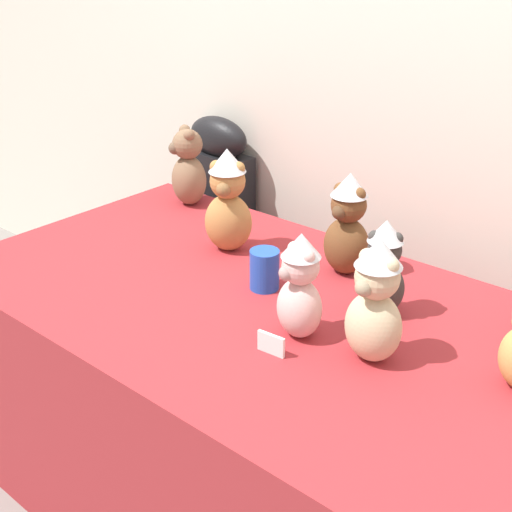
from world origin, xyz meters
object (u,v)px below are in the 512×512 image
at_px(teddy_bear_mocha, 188,169).
at_px(teddy_bear_blush, 300,287).
at_px(teddy_bear_caramel, 228,202).
at_px(party_cup_blue, 265,270).
at_px(teddy_bear_chestnut, 347,225).
at_px(display_table, 256,411).
at_px(teddy_bear_charcoal, 383,269).
at_px(instrument_case, 221,239).
at_px(teddy_bear_sand, 375,302).

bearing_deg(teddy_bear_mocha, teddy_bear_blush, 2.25).
relative_size(teddy_bear_caramel, party_cup_blue, 2.86).
height_order(teddy_bear_chestnut, teddy_bear_caramel, teddy_bear_caramel).
bearing_deg(teddy_bear_chestnut, teddy_bear_caramel, -162.17).
bearing_deg(display_table, teddy_bear_blush, -21.02).
bearing_deg(teddy_bear_chestnut, teddy_bear_charcoal, -32.67).
bearing_deg(teddy_bear_charcoal, party_cup_blue, 167.82).
relative_size(display_table, teddy_bear_caramel, 5.38).
relative_size(instrument_case, teddy_bear_sand, 3.41).
height_order(teddy_bear_blush, party_cup_blue, teddy_bear_blush).
distance_m(display_table, teddy_bear_sand, 0.64).
bearing_deg(display_table, teddy_bear_sand, -7.26).
height_order(display_table, teddy_bear_blush, teddy_bear_blush).
relative_size(teddy_bear_blush, teddy_bear_chestnut, 0.90).
distance_m(teddy_bear_blush, teddy_bear_caramel, 0.52).
relative_size(instrument_case, teddy_bear_chestnut, 3.42).
bearing_deg(teddy_bear_mocha, teddy_bear_sand, 8.10).
height_order(instrument_case, teddy_bear_mocha, teddy_bear_mocha).
distance_m(teddy_bear_caramel, party_cup_blue, 0.29).
height_order(display_table, instrument_case, instrument_case).
bearing_deg(display_table, teddy_bear_chestnut, 70.69).
distance_m(instrument_case, teddy_bear_caramel, 0.73).
distance_m(teddy_bear_sand, party_cup_blue, 0.42).
xyz_separation_m(teddy_bear_caramel, party_cup_blue, (0.24, -0.12, -0.10)).
relative_size(instrument_case, teddy_bear_charcoal, 3.97).
bearing_deg(instrument_case, display_table, -36.93).
xyz_separation_m(display_table, instrument_case, (-0.70, 0.60, 0.13)).
distance_m(teddy_bear_chestnut, teddy_bear_caramel, 0.37).
distance_m(teddy_bear_mocha, party_cup_blue, 0.69).
height_order(display_table, party_cup_blue, party_cup_blue).
relative_size(display_table, teddy_bear_charcoal, 6.70).
height_order(display_table, teddy_bear_charcoal, teddy_bear_charcoal).
bearing_deg(teddy_bear_blush, teddy_bear_mocha, 171.55).
bearing_deg(teddy_bear_sand, instrument_case, 156.26).
bearing_deg(teddy_bear_blush, teddy_bear_caramel, 171.15).
xyz_separation_m(teddy_bear_chestnut, teddy_bear_sand, (0.28, -0.32, 0.00)).
bearing_deg(party_cup_blue, display_table, -73.14).
xyz_separation_m(instrument_case, teddy_bear_sand, (1.08, -0.65, 0.38)).
xyz_separation_m(teddy_bear_mocha, teddy_bear_blush, (0.82, -0.45, -0.00)).
bearing_deg(teddy_bear_caramel, teddy_bear_blush, -57.05).
xyz_separation_m(teddy_bear_charcoal, teddy_bear_caramel, (-0.55, 0.04, 0.03)).
distance_m(instrument_case, teddy_bear_chestnut, 0.94).
bearing_deg(teddy_bear_charcoal, teddy_bear_blush, -141.02).
bearing_deg(display_table, teddy_bear_charcoal, 25.53).
xyz_separation_m(teddy_bear_mocha, party_cup_blue, (0.61, -0.32, -0.07)).
relative_size(display_table, teddy_bear_chestnut, 5.77).
bearing_deg(instrument_case, teddy_bear_blush, -33.30).
height_order(teddy_bear_caramel, teddy_bear_sand, teddy_bear_caramel).
bearing_deg(teddy_bear_charcoal, display_table, 178.06).
xyz_separation_m(teddy_bear_mocha, teddy_bear_sand, (1.00, -0.42, 0.01)).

